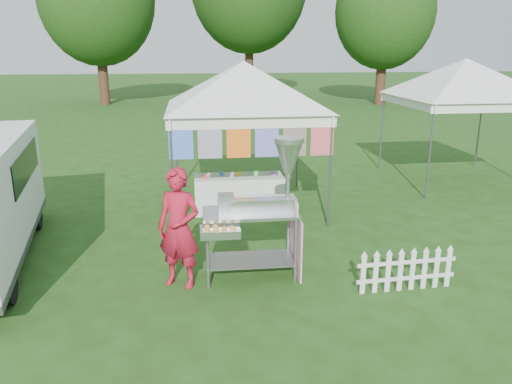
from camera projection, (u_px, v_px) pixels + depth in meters
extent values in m
plane|color=#234112|center=(271.00, 280.00, 7.23)|extent=(120.00, 120.00, 0.00)
cylinder|color=#59595E|center=(173.00, 178.00, 8.74)|extent=(0.04, 0.04, 2.10)
cylinder|color=#59595E|center=(330.00, 173.00, 9.10)|extent=(0.04, 0.04, 2.10)
cylinder|color=#59595E|center=(176.00, 147.00, 11.45)|extent=(0.04, 0.04, 2.10)
cylinder|color=#59595E|center=(297.00, 144.00, 11.80)|extent=(0.04, 0.04, 2.10)
cube|color=white|center=(253.00, 122.00, 8.66)|extent=(3.00, 0.03, 0.22)
cube|color=white|center=(237.00, 104.00, 11.36)|extent=(3.00, 0.03, 0.22)
pyramid|color=white|center=(244.00, 61.00, 9.73)|extent=(4.24, 4.24, 0.90)
cylinder|color=#59595E|center=(253.00, 118.00, 8.63)|extent=(3.00, 0.03, 0.03)
cube|color=#1724BD|center=(181.00, 139.00, 8.57)|extent=(0.42, 0.01, 0.70)
cube|color=#38C5D2|center=(210.00, 139.00, 8.64)|extent=(0.42, 0.01, 0.70)
cube|color=red|center=(239.00, 138.00, 8.70)|extent=(0.42, 0.01, 0.70)
cube|color=#A217A4|center=(267.00, 137.00, 8.76)|extent=(0.42, 0.01, 0.70)
cube|color=orange|center=(295.00, 137.00, 8.82)|extent=(0.42, 0.01, 0.70)
cube|color=#C91982|center=(322.00, 136.00, 8.89)|extent=(0.42, 0.01, 0.70)
cylinder|color=#59595E|center=(430.00, 152.00, 10.86)|extent=(0.04, 0.04, 2.10)
cylinder|color=#59595E|center=(382.00, 131.00, 13.56)|extent=(0.04, 0.04, 2.10)
cylinder|color=#59595E|center=(479.00, 129.00, 13.92)|extent=(0.04, 0.04, 2.10)
cube|color=white|center=(496.00, 108.00, 10.77)|extent=(3.00, 0.03, 0.22)
cube|color=white|center=(434.00, 95.00, 13.47)|extent=(3.00, 0.03, 0.22)
pyramid|color=white|center=(467.00, 58.00, 11.84)|extent=(4.24, 4.24, 0.90)
cylinder|color=#59595E|center=(497.00, 104.00, 10.75)|extent=(3.00, 0.03, 0.03)
cylinder|color=#351E13|center=(103.00, 70.00, 28.78)|extent=(0.56, 0.56, 3.96)
cylinder|color=#351E13|center=(249.00, 60.00, 33.59)|extent=(0.56, 0.56, 4.84)
cylinder|color=#351E13|center=(381.00, 74.00, 28.94)|extent=(0.56, 0.56, 3.52)
ellipsoid|color=#255016|center=(385.00, 11.00, 27.97)|extent=(5.60, 5.60, 6.44)
cylinder|color=gray|center=(208.00, 255.00, 6.87)|extent=(0.04, 0.04, 1.00)
cylinder|color=gray|center=(295.00, 251.00, 7.01)|extent=(0.04, 0.04, 1.00)
cylinder|color=gray|center=(207.00, 240.00, 7.41)|extent=(0.04, 0.04, 1.00)
cylinder|color=gray|center=(288.00, 236.00, 7.55)|extent=(0.04, 0.04, 1.00)
cube|color=gray|center=(250.00, 260.00, 7.27)|extent=(1.27, 0.65, 0.02)
cube|color=#B7B7BC|center=(250.00, 213.00, 7.07)|extent=(1.34, 0.68, 0.04)
cube|color=#B7B7BC|center=(263.00, 204.00, 7.11)|extent=(0.95, 0.29, 0.17)
cube|color=gray|center=(226.00, 203.00, 7.04)|extent=(0.22, 0.25, 0.24)
cylinder|color=gray|center=(288.00, 177.00, 7.04)|extent=(0.06, 0.06, 1.00)
cone|color=#B7B7BC|center=(289.00, 157.00, 6.97)|extent=(0.40, 0.40, 0.44)
cylinder|color=#B7B7BC|center=(289.00, 140.00, 6.90)|extent=(0.43, 0.43, 0.07)
cube|color=#B7B7BC|center=(220.00, 232.00, 6.65)|extent=(0.54, 0.34, 0.11)
cube|color=pink|center=(296.00, 243.00, 7.28)|extent=(0.03, 0.83, 0.90)
cube|color=white|center=(297.00, 209.00, 6.80)|extent=(0.02, 0.16, 0.20)
imported|color=#AC152C|center=(179.00, 228.00, 6.88)|extent=(0.73, 0.63, 1.70)
cube|color=black|center=(26.00, 165.00, 8.09)|extent=(0.40, 2.49, 0.50)
cylinder|color=black|center=(5.00, 282.00, 6.51)|extent=(0.29, 0.64, 0.62)
cylinder|color=black|center=(34.00, 213.00, 9.20)|extent=(0.29, 0.64, 0.62)
cube|color=white|center=(363.00, 275.00, 6.77)|extent=(0.07, 0.02, 0.56)
cube|color=white|center=(376.00, 274.00, 6.80)|extent=(0.07, 0.02, 0.56)
cube|color=white|center=(388.00, 273.00, 6.83)|extent=(0.07, 0.02, 0.56)
cube|color=white|center=(400.00, 272.00, 6.86)|extent=(0.07, 0.02, 0.56)
cube|color=white|center=(412.00, 271.00, 6.89)|extent=(0.07, 0.02, 0.56)
cube|color=white|center=(424.00, 270.00, 6.92)|extent=(0.07, 0.02, 0.56)
cube|color=white|center=(436.00, 269.00, 6.95)|extent=(0.07, 0.02, 0.56)
cube|color=white|center=(448.00, 268.00, 6.98)|extent=(0.07, 0.02, 0.56)
cube|color=white|center=(406.00, 278.00, 6.90)|extent=(1.44, 0.09, 0.05)
cube|color=white|center=(407.00, 262.00, 6.84)|extent=(1.44, 0.09, 0.05)
cube|color=white|center=(239.00, 193.00, 10.24)|extent=(1.80, 0.70, 0.74)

